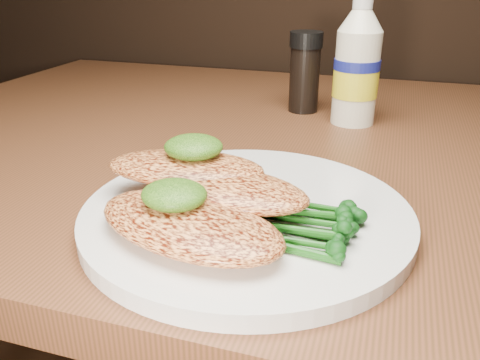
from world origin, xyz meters
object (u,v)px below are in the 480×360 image
(dining_table, at_px, (283,353))
(plate, at_px, (247,215))
(pepper_grinder, at_px, (305,72))
(mayo_bottle, at_px, (358,60))

(dining_table, xyz_separation_m, plate, (0.01, -0.25, 0.38))
(dining_table, bearing_deg, pepper_grinder, 95.44)
(plate, distance_m, mayo_bottle, 0.35)
(mayo_bottle, xyz_separation_m, pepper_grinder, (-0.08, 0.04, -0.03))
(dining_table, xyz_separation_m, pepper_grinder, (-0.01, 0.13, 0.43))
(dining_table, distance_m, mayo_bottle, 0.48)
(plate, xyz_separation_m, pepper_grinder, (-0.02, 0.37, 0.05))
(pepper_grinder, bearing_deg, mayo_bottle, -26.13)
(plate, bearing_deg, pepper_grinder, 93.25)
(plate, height_order, mayo_bottle, mayo_bottle)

